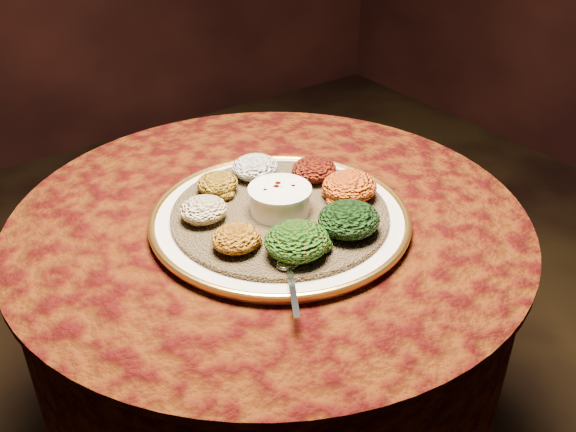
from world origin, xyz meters
TOP-DOWN VIEW (x-y plane):
  - table at (0.00, 0.00)m, footprint 0.96×0.96m
  - platter at (-0.00, -0.04)m, footprint 0.47×0.47m
  - injera at (-0.00, -0.04)m, footprint 0.46×0.46m
  - stew_bowl at (-0.00, -0.04)m, footprint 0.11×0.11m
  - spoon at (-0.09, -0.19)m, footprint 0.09×0.13m
  - portion_ayib at (0.03, 0.09)m, footprint 0.09×0.09m
  - portion_kitfo at (0.12, 0.02)m, footprint 0.09×0.08m
  - portion_tikil at (0.13, -0.08)m, footprint 0.10×0.10m
  - portion_gomen at (0.05, -0.16)m, footprint 0.11×0.10m
  - portion_mixveg at (-0.06, -0.16)m, footprint 0.11×0.10m
  - portion_kik at (-0.13, -0.09)m, footprint 0.08×0.08m
  - portion_timatim at (-0.13, 0.02)m, footprint 0.08×0.08m
  - portion_shiro at (-0.06, 0.08)m, footprint 0.08×0.07m

SIDE VIEW (x-z plane):
  - table at x=0.00m, z-range 0.19..0.92m
  - platter at x=0.00m, z-range 0.73..0.76m
  - injera at x=0.00m, z-range 0.75..0.76m
  - spoon at x=-0.09m, z-range 0.76..0.77m
  - portion_shiro at x=-0.06m, z-range 0.76..0.80m
  - portion_kik at x=-0.13m, z-range 0.76..0.80m
  - portion_timatim at x=-0.13m, z-range 0.76..0.80m
  - portion_kitfo at x=0.12m, z-range 0.76..0.80m
  - portion_ayib at x=0.03m, z-range 0.76..0.81m
  - portion_tikil at x=0.13m, z-range 0.76..0.81m
  - portion_gomen at x=0.05m, z-range 0.76..0.81m
  - portion_mixveg at x=-0.06m, z-range 0.76..0.81m
  - stew_bowl at x=0.00m, z-range 0.77..0.81m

